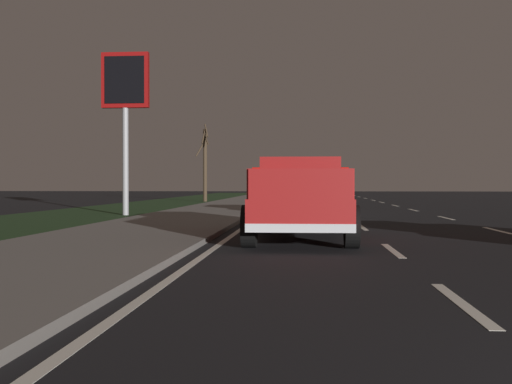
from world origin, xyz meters
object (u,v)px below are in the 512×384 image
at_px(pickup_truck, 300,199).
at_px(bare_tree_far, 205,162).
at_px(gas_price_sign, 125,94).
at_px(sedan_white, 306,195).

relative_size(pickup_truck, bare_tree_far, 0.99).
relative_size(pickup_truck, gas_price_sign, 0.84).
bearing_deg(sedan_white, bare_tree_far, 21.95).
height_order(sedan_white, gas_price_sign, gas_price_sign).
bearing_deg(pickup_truck, bare_tree_far, 13.78).
bearing_deg(bare_tree_far, sedan_white, -158.05).
distance_m(sedan_white, bare_tree_far, 19.18).
height_order(gas_price_sign, bare_tree_far, gas_price_sign).
distance_m(pickup_truck, bare_tree_far, 29.36).
bearing_deg(bare_tree_far, pickup_truck, -166.22).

